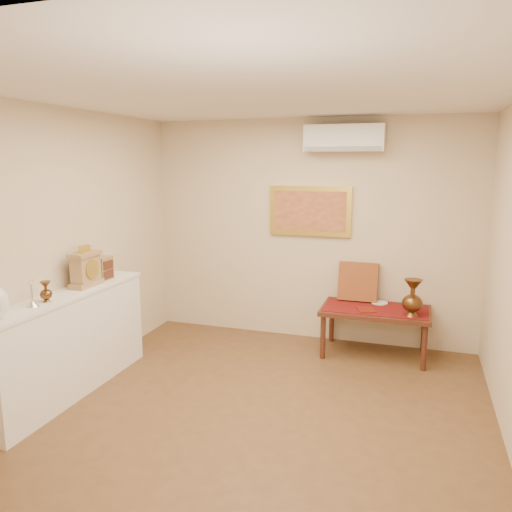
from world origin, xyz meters
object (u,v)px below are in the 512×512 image
at_px(mantel_clock, 86,269).
at_px(brass_urn_tall, 413,294).
at_px(low_table, 375,314).
at_px(wooden_chest, 102,268).
at_px(display_ledge, 69,344).

bearing_deg(mantel_clock, brass_urn_tall, 24.51).
bearing_deg(low_table, wooden_chest, -154.33).
xyz_separation_m(mantel_clock, low_table, (2.66, 1.58, -0.67)).
height_order(brass_urn_tall, low_table, brass_urn_tall).
bearing_deg(wooden_chest, low_table, 25.67).
height_order(brass_urn_tall, mantel_clock, mantel_clock).
distance_m(mantel_clock, wooden_chest, 0.29).
distance_m(brass_urn_tall, wooden_chest, 3.28).
xyz_separation_m(wooden_chest, low_table, (2.68, 1.29, -0.62)).
bearing_deg(low_table, display_ledge, -144.90).
relative_size(brass_urn_tall, mantel_clock, 1.19).
bearing_deg(low_table, mantel_clock, -149.37).
relative_size(mantel_clock, low_table, 0.34).
bearing_deg(mantel_clock, wooden_chest, 93.87).
xyz_separation_m(brass_urn_tall, low_table, (-0.39, 0.18, -0.32)).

